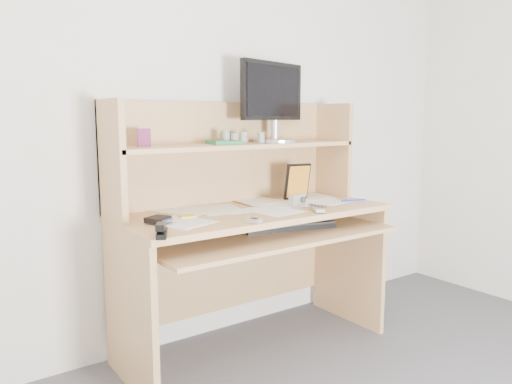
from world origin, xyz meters
TOP-DOWN VIEW (x-y plane):
  - back_wall at (0.00, 1.80)m, footprint 3.60×0.04m
  - desk at (0.00, 1.56)m, footprint 1.40×0.70m
  - paper_clutter at (0.00, 1.48)m, footprint 1.32×0.54m
  - keyboard at (0.14, 1.40)m, footprint 0.52×0.29m
  - tv_remote at (0.24, 1.27)m, footprint 0.12×0.16m
  - flip_phone at (-0.19, 1.22)m, footprint 0.07×0.09m
  - stapler at (-0.64, 1.22)m, footprint 0.10×0.15m
  - wallet at (-0.55, 1.46)m, footprint 0.12×0.12m
  - sticky_note_pad at (-0.37, 1.50)m, footprint 0.09×0.09m
  - digital_camera at (0.24, 1.43)m, footprint 0.10×0.05m
  - game_case at (0.36, 1.57)m, footprint 0.15×0.04m
  - blue_pen at (0.58, 1.35)m, footprint 0.15×0.05m
  - card_box at (-0.51, 1.66)m, footprint 0.06×0.04m
  - shelf_book at (-0.09, 1.63)m, footprint 0.18×0.22m
  - chip_stack_a at (0.04, 1.64)m, footprint 0.05×0.05m
  - chip_stack_b at (0.12, 1.59)m, footprint 0.05×0.05m
  - chip_stack_c at (-0.01, 1.65)m, footprint 0.05×0.05m
  - chip_stack_d at (-0.07, 1.64)m, footprint 0.05×0.05m
  - monitor at (0.26, 1.67)m, footprint 0.50×0.25m

SIDE VIEW (x-z plane):
  - keyboard at x=0.14m, z-range 0.65..0.68m
  - desk at x=0.00m, z-range 0.04..1.34m
  - paper_clutter at x=0.00m, z-range 0.75..0.76m
  - sticky_note_pad at x=-0.37m, z-range 0.75..0.76m
  - blue_pen at x=0.58m, z-range 0.76..0.76m
  - tv_remote at x=0.24m, z-range 0.76..0.77m
  - flip_phone at x=-0.19m, z-range 0.76..0.78m
  - wallet at x=-0.55m, z-range 0.76..0.78m
  - stapler at x=-0.64m, z-range 0.76..0.80m
  - digital_camera at x=0.24m, z-range 0.76..0.81m
  - game_case at x=0.36m, z-range 0.76..0.96m
  - shelf_book at x=-0.09m, z-range 1.08..1.10m
  - chip_stack_c at x=-0.01m, z-range 1.08..1.14m
  - chip_stack_b at x=0.12m, z-range 1.08..1.14m
  - chip_stack_a at x=0.04m, z-range 1.08..1.14m
  - chip_stack_d at x=-0.07m, z-range 1.08..1.15m
  - card_box at x=-0.51m, z-range 1.08..1.17m
  - back_wall at x=0.00m, z-range 0.00..2.50m
  - monitor at x=0.26m, z-range 1.10..1.54m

